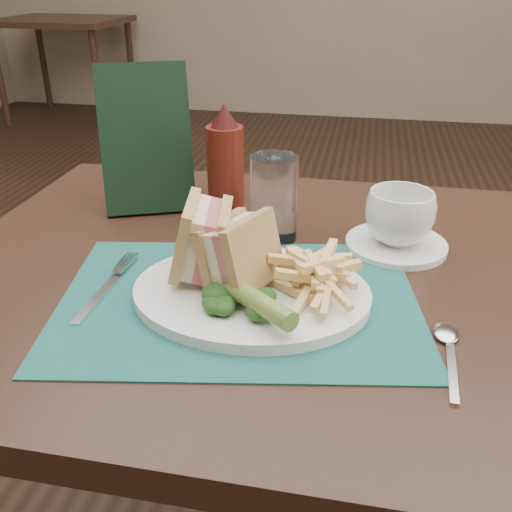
# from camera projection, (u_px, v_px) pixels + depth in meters

# --- Properties ---
(floor) EXTENTS (7.00, 7.00, 0.00)m
(floor) POSITION_uv_depth(u_px,v_px,m) (290.00, 418.00, 1.59)
(floor) COLOR black
(floor) RESTS_ON ground
(wall_back) EXTENTS (6.00, 0.00, 6.00)m
(wall_back) POSITION_uv_depth(u_px,v_px,m) (351.00, 117.00, 4.63)
(wall_back) COLOR gray
(wall_back) RESTS_ON ground
(table_main) EXTENTS (0.90, 0.75, 0.75)m
(table_main) POSITION_uv_depth(u_px,v_px,m) (254.00, 457.00, 0.98)
(table_main) COLOR black
(table_main) RESTS_ON ground
(table_bg_left) EXTENTS (0.90, 0.75, 0.75)m
(table_bg_left) POSITION_uv_depth(u_px,v_px,m) (68.00, 70.00, 4.42)
(table_bg_left) COLOR black
(table_bg_left) RESTS_ON ground
(placemat) EXTENTS (0.50, 0.39, 0.00)m
(placemat) POSITION_uv_depth(u_px,v_px,m) (239.00, 300.00, 0.72)
(placemat) COLOR #1A554E
(placemat) RESTS_ON table_main
(plate) EXTENTS (0.31, 0.25, 0.01)m
(plate) POSITION_uv_depth(u_px,v_px,m) (251.00, 293.00, 0.72)
(plate) COLOR white
(plate) RESTS_ON placemat
(sandwich_half_a) EXTENTS (0.09, 0.11, 0.10)m
(sandwich_half_a) POSITION_uv_depth(u_px,v_px,m) (185.00, 238.00, 0.73)
(sandwich_half_a) COLOR tan
(sandwich_half_a) RESTS_ON plate
(sandwich_half_b) EXTENTS (0.11, 0.12, 0.10)m
(sandwich_half_b) POSITION_uv_depth(u_px,v_px,m) (226.00, 248.00, 0.71)
(sandwich_half_b) COLOR tan
(sandwich_half_b) RESTS_ON plate
(kale_garnish) EXTENTS (0.11, 0.08, 0.03)m
(kale_garnish) POSITION_uv_depth(u_px,v_px,m) (244.00, 300.00, 0.67)
(kale_garnish) COLOR #193B15
(kale_garnish) RESTS_ON plate
(pickle_spear) EXTENTS (0.11, 0.10, 0.03)m
(pickle_spear) POSITION_uv_depth(u_px,v_px,m) (256.00, 301.00, 0.65)
(pickle_spear) COLOR #58732C
(pickle_spear) RESTS_ON plate
(fries_pile) EXTENTS (0.18, 0.20, 0.05)m
(fries_pile) POSITION_uv_depth(u_px,v_px,m) (313.00, 270.00, 0.71)
(fries_pile) COLOR #F6CA7B
(fries_pile) RESTS_ON plate
(fork) EXTENTS (0.04, 0.17, 0.01)m
(fork) POSITION_uv_depth(u_px,v_px,m) (107.00, 284.00, 0.74)
(fork) COLOR silver
(fork) RESTS_ON placemat
(spoon) EXTENTS (0.04, 0.15, 0.01)m
(spoon) POSITION_uv_depth(u_px,v_px,m) (450.00, 356.00, 0.61)
(spoon) COLOR silver
(spoon) RESTS_ON table_main
(saucer) EXTENTS (0.19, 0.19, 0.01)m
(saucer) POSITION_uv_depth(u_px,v_px,m) (396.00, 245.00, 0.85)
(saucer) COLOR white
(saucer) RESTS_ON table_main
(coffee_cup) EXTENTS (0.12, 0.12, 0.08)m
(coffee_cup) POSITION_uv_depth(u_px,v_px,m) (399.00, 217.00, 0.83)
(coffee_cup) COLOR white
(coffee_cup) RESTS_ON saucer
(drinking_glass) EXTENTS (0.08, 0.08, 0.13)m
(drinking_glass) POSITION_uv_depth(u_px,v_px,m) (274.00, 199.00, 0.86)
(drinking_glass) COLOR white
(drinking_glass) RESTS_ON table_main
(ketchup_bottle) EXTENTS (0.06, 0.06, 0.19)m
(ketchup_bottle) POSITION_uv_depth(u_px,v_px,m) (225.00, 161.00, 0.92)
(ketchup_bottle) COLOR #50150D
(ketchup_bottle) RESTS_ON table_main
(check_presenter) EXTENTS (0.17, 0.14, 0.24)m
(check_presenter) POSITION_uv_depth(u_px,v_px,m) (146.00, 139.00, 0.95)
(check_presenter) COLOR black
(check_presenter) RESTS_ON table_main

